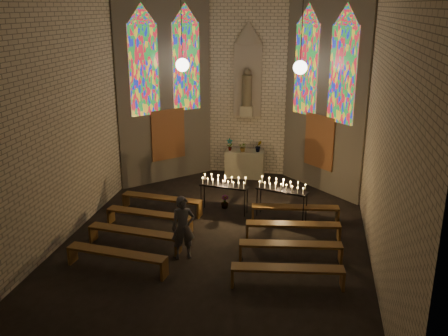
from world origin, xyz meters
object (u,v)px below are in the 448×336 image
Objects in this scene: aisle_flower_pot at (225,202)px; votive_stand_right at (282,188)px; visitor at (183,228)px; altar at (245,164)px; votive_stand_left at (224,183)px.

votive_stand_right is at bearing -14.97° from aisle_flower_pot.
votive_stand_right reaches higher than aisle_flower_pot.
votive_stand_right is 0.98× the size of visitor.
aisle_flower_pot is 3.41m from visitor.
votive_stand_right is (1.61, -3.53, 0.47)m from altar.
visitor reaches higher than altar.
votive_stand_left is (0.04, -0.32, 0.73)m from aisle_flower_pot.
altar is 6.41m from visitor.
altar is 0.92× the size of votive_stand_left.
votive_stand_left is at bearing -92.52° from altar.
altar reaches higher than aisle_flower_pot.
votive_stand_right is at bearing 28.63° from visitor.
altar is at bearing 95.61° from votive_stand_left.
votive_stand_right is at bearing -65.50° from altar.
votive_stand_left reaches higher than altar.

